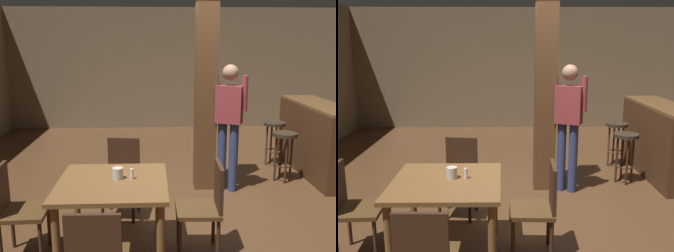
% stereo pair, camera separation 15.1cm
% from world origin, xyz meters
% --- Properties ---
extents(ground_plane, '(10.80, 10.80, 0.00)m').
position_xyz_m(ground_plane, '(0.00, 0.00, 0.00)').
color(ground_plane, '#4C301C').
extents(wall_back, '(8.00, 0.10, 2.80)m').
position_xyz_m(wall_back, '(0.00, 4.50, 1.40)').
color(wall_back, '#756047').
rests_on(wall_back, ground_plane).
extents(pillar, '(0.28, 0.28, 2.80)m').
position_xyz_m(pillar, '(0.09, 0.58, 1.40)').
color(pillar, brown).
rests_on(pillar, ground_plane).
extents(dining_table, '(0.99, 0.99, 0.76)m').
position_xyz_m(dining_table, '(-1.00, -1.16, 0.64)').
color(dining_table, brown).
rests_on(dining_table, ground_plane).
extents(chair_east, '(0.44, 0.44, 0.89)m').
position_xyz_m(chair_east, '(-0.14, -1.15, 0.51)').
color(chair_east, '#4C3319').
rests_on(chair_east, ground_plane).
extents(chair_north, '(0.48, 0.48, 0.89)m').
position_xyz_m(chair_north, '(-0.99, -0.24, 0.51)').
color(chair_north, '#4C3319').
rests_on(chair_north, ground_plane).
extents(chair_west, '(0.44, 0.44, 0.89)m').
position_xyz_m(chair_west, '(-1.91, -1.13, 0.51)').
color(chair_west, '#4C3319').
rests_on(chair_west, ground_plane).
extents(napkin_cup, '(0.10, 0.10, 0.11)m').
position_xyz_m(napkin_cup, '(-0.96, -1.11, 0.81)').
color(napkin_cup, beige).
rests_on(napkin_cup, dining_table).
extents(salt_shaker, '(0.03, 0.03, 0.10)m').
position_xyz_m(salt_shaker, '(-0.83, -1.12, 0.81)').
color(salt_shaker, silver).
rests_on(salt_shaker, dining_table).
extents(standing_person, '(0.46, 0.32, 1.72)m').
position_xyz_m(standing_person, '(0.39, 0.43, 1.00)').
color(standing_person, maroon).
rests_on(standing_person, ground_plane).
extents(bar_counter, '(0.56, 1.94, 1.09)m').
position_xyz_m(bar_counter, '(1.83, 1.09, 0.56)').
color(bar_counter, brown).
rests_on(bar_counter, ground_plane).
extents(bar_stool_near, '(0.35, 0.35, 0.73)m').
position_xyz_m(bar_stool_near, '(1.28, 0.74, 0.55)').
color(bar_stool_near, '#2D2319').
rests_on(bar_stool_near, ground_plane).
extents(bar_stool_mid, '(0.35, 0.35, 0.73)m').
position_xyz_m(bar_stool_mid, '(1.37, 1.48, 0.55)').
color(bar_stool_mid, '#2D2319').
rests_on(bar_stool_mid, ground_plane).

